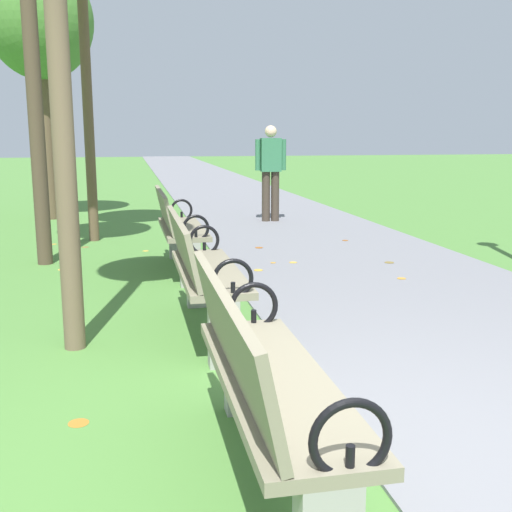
{
  "coord_description": "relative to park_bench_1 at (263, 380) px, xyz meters",
  "views": [
    {
      "loc": [
        -1.03,
        -2.33,
        1.5
      ],
      "look_at": [
        -0.05,
        2.43,
        0.55
      ],
      "focal_mm": 43.87,
      "sensor_mm": 36.0,
      "label": 1
    }
  ],
  "objects": [
    {
      "name": "ground_plane",
      "position": [
        0.5,
        -0.09,
        -0.49
      ],
      "size": [
        80.0,
        80.0,
        0.0
      ],
      "primitive_type": "plane",
      "color": "#4C7F38"
    },
    {
      "name": "paved_walkway",
      "position": [
        2.03,
        17.91,
        -0.48
      ],
      "size": [
        3.06,
        44.0,
        0.02
      ],
      "primitive_type": "cube",
      "color": "slate",
      "rests_on": "ground"
    },
    {
      "name": "park_bench_1",
      "position": [
        0.0,
        0.0,
        0.0
      ],
      "size": [
        0.48,
        1.6,
        0.9
      ],
      "color": "gray",
      "rests_on": "ground"
    },
    {
      "name": "park_bench_2",
      "position": [
        -0.0,
        2.18,
        0.0
      ],
      "size": [
        0.47,
        1.6,
        0.9
      ],
      "color": "gray",
      "rests_on": "ground"
    },
    {
      "name": "park_bench_3",
      "position": [
        0.0,
        4.41,
        0.0
      ],
      "size": [
        0.48,
        1.6,
        0.9
      ],
      "color": "gray",
      "rests_on": "ground"
    },
    {
      "name": "tree_4",
      "position": [
        -1.87,
        9.21,
        2.86
      ],
      "size": [
        1.79,
        1.79,
        4.37
      ],
      "color": "brown",
      "rests_on": "ground"
    },
    {
      "name": "pedestrian_walking",
      "position": [
        1.88,
        8.03,
        0.44
      ],
      "size": [
        0.53,
        0.24,
        1.62
      ],
      "color": "#3D3328",
      "rests_on": "paved_walkway"
    },
    {
      "name": "scattered_leaves",
      "position": [
        0.16,
        2.89,
        -0.47
      ],
      "size": [
        4.85,
        8.32,
        0.02
      ],
      "color": "#AD6B23",
      "rests_on": "ground"
    }
  ]
}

